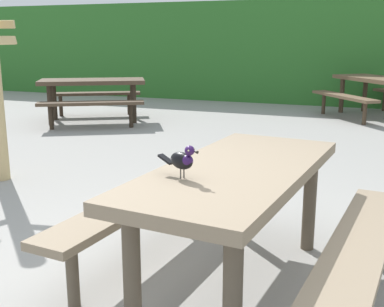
{
  "coord_description": "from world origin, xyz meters",
  "views": [
    {
      "loc": [
        0.92,
        -2.34,
        1.46
      ],
      "look_at": [
        -0.01,
        0.05,
        0.84
      ],
      "focal_mm": 45.51,
      "sensor_mm": 36.0,
      "label": 1
    }
  ],
  "objects_px": {
    "picnic_table_foreground": "(237,196)",
    "bird_grackle": "(183,160)",
    "picnic_table_mid_right": "(377,87)",
    "picnic_table_mid_left": "(93,90)"
  },
  "relations": [
    {
      "from": "picnic_table_foreground",
      "to": "bird_grackle",
      "type": "distance_m",
      "value": 0.5
    },
    {
      "from": "picnic_table_mid_right",
      "to": "picnic_table_mid_left",
      "type": "bearing_deg",
      "value": -153.74
    },
    {
      "from": "picnic_table_foreground",
      "to": "picnic_table_mid_left",
      "type": "relative_size",
      "value": 0.81
    },
    {
      "from": "picnic_table_foreground",
      "to": "bird_grackle",
      "type": "relative_size",
      "value": 6.88
    },
    {
      "from": "picnic_table_foreground",
      "to": "bird_grackle",
      "type": "height_order",
      "value": "bird_grackle"
    },
    {
      "from": "picnic_table_foreground",
      "to": "picnic_table_mid_right",
      "type": "bearing_deg",
      "value": 84.64
    },
    {
      "from": "bird_grackle",
      "to": "picnic_table_mid_left",
      "type": "height_order",
      "value": "bird_grackle"
    },
    {
      "from": "picnic_table_mid_left",
      "to": "picnic_table_mid_right",
      "type": "distance_m",
      "value": 5.18
    },
    {
      "from": "picnic_table_mid_right",
      "to": "picnic_table_foreground",
      "type": "bearing_deg",
      "value": -95.36
    },
    {
      "from": "picnic_table_foreground",
      "to": "picnic_table_mid_right",
      "type": "distance_m",
      "value": 7.06
    }
  ]
}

